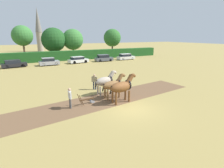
{
  "coord_description": "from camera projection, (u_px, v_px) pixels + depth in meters",
  "views": [
    {
      "loc": [
        -7.47,
        -11.17,
        5.85
      ],
      "look_at": [
        0.28,
        4.0,
        1.1
      ],
      "focal_mm": 28.0,
      "sensor_mm": 36.0,
      "label": 1
    }
  ],
  "objects": [
    {
      "name": "church_spire",
      "position": [
        39.0,
        29.0,
        64.33
      ],
      "size": [
        2.4,
        2.4,
        15.56
      ],
      "color": "gray",
      "rests_on": "ground"
    },
    {
      "name": "farmer_beside_team",
      "position": [
        94.0,
        81.0,
        19.37
      ],
      "size": [
        0.52,
        0.51,
        1.74
      ],
      "rotation": [
        0.0,
        0.0,
        0.8
      ],
      "color": "#28334C",
      "rests_on": "ground"
    },
    {
      "name": "parked_car_right",
      "position": [
        126.0,
        57.0,
        43.57
      ],
      "size": [
        4.49,
        1.89,
        1.46
      ],
      "rotation": [
        0.0,
        0.0,
        0.04
      ],
      "color": "silver",
      "rests_on": "ground"
    },
    {
      "name": "farmer_at_plow",
      "position": [
        70.0,
        96.0,
        14.33
      ],
      "size": [
        0.24,
        0.69,
        1.73
      ],
      "rotation": [
        0.0,
        0.0,
        -0.06
      ],
      "color": "#4C4C4C",
      "rests_on": "ground"
    },
    {
      "name": "tree_center_right",
      "position": [
        112.0,
        38.0,
        52.6
      ],
      "size": [
        5.2,
        5.2,
        7.77
      ],
      "color": "#423323",
      "rests_on": "ground"
    },
    {
      "name": "plowed_furrow_strip",
      "position": [
        73.0,
        107.0,
        14.72
      ],
      "size": [
        26.85,
        7.23,
        0.01
      ],
      "primitive_type": "cube",
      "rotation": [
        0.0,
        0.0,
        0.13
      ],
      "color": "brown",
      "rests_on": "ground"
    },
    {
      "name": "hedgerow",
      "position": [
        58.0,
        56.0,
        41.49
      ],
      "size": [
        56.58,
        1.86,
        2.27
      ],
      "primitive_type": "cube",
      "color": "#1E511E",
      "rests_on": "ground"
    },
    {
      "name": "ground_plane",
      "position": [
        131.0,
        109.0,
        14.42
      ],
      "size": [
        240.0,
        240.0,
        0.0
      ],
      "primitive_type": "plane",
      "color": "#998447"
    },
    {
      "name": "parked_car_left",
      "position": [
        14.0,
        64.0,
        32.86
      ],
      "size": [
        4.53,
        2.42,
        1.42
      ],
      "rotation": [
        0.0,
        0.0,
        0.16
      ],
      "color": "black",
      "rests_on": "ground"
    },
    {
      "name": "plow",
      "position": [
        88.0,
        100.0,
        15.41
      ],
      "size": [
        1.62,
        0.54,
        1.13
      ],
      "rotation": [
        0.0,
        0.0,
        0.13
      ],
      "color": "#4C331E",
      "rests_on": "ground"
    },
    {
      "name": "parked_car_center_left",
      "position": [
        49.0,
        62.0,
        35.19
      ],
      "size": [
        3.9,
        1.92,
        1.53
      ],
      "rotation": [
        0.0,
        0.0,
        0.03
      ],
      "color": "#9E9EA8",
      "rests_on": "ground"
    },
    {
      "name": "draft_horse_lead_left",
      "position": [
        122.0,
        87.0,
        15.48
      ],
      "size": [
        2.97,
        1.27,
        2.6
      ],
      "rotation": [
        0.0,
        0.0,
        0.13
      ],
      "color": "brown",
      "rests_on": "ground"
    },
    {
      "name": "draft_horse_lead_right",
      "position": [
        113.0,
        85.0,
        16.62
      ],
      "size": [
        2.78,
        1.12,
        2.39
      ],
      "rotation": [
        0.0,
        0.0,
        0.13
      ],
      "color": "brown",
      "rests_on": "ground"
    },
    {
      "name": "tree_center",
      "position": [
        73.0,
        40.0,
        46.49
      ],
      "size": [
        5.47,
        5.47,
        7.55
      ],
      "color": "#423323",
      "rests_on": "ground"
    },
    {
      "name": "tree_center_left",
      "position": [
        54.0,
        40.0,
        44.29
      ],
      "size": [
        6.05,
        6.05,
        7.79
      ],
      "color": "brown",
      "rests_on": "ground"
    },
    {
      "name": "tree_left",
      "position": [
        22.0,
        36.0,
        42.96
      ],
      "size": [
        4.96,
        4.96,
        8.28
      ],
      "color": "brown",
      "rests_on": "ground"
    },
    {
      "name": "parked_car_center_right",
      "position": [
        104.0,
        58.0,
        40.74
      ],
      "size": [
        4.21,
        1.88,
        1.56
      ],
      "rotation": [
        0.0,
        0.0,
        -0.04
      ],
      "color": "#565B66",
      "rests_on": "ground"
    },
    {
      "name": "parked_car_center",
      "position": [
        78.0,
        60.0,
        38.14
      ],
      "size": [
        4.55,
        2.52,
        1.42
      ],
      "rotation": [
        0.0,
        0.0,
        0.17
      ],
      "color": "silver",
      "rests_on": "ground"
    },
    {
      "name": "draft_horse_trail_left",
      "position": [
        105.0,
        81.0,
        17.69
      ],
      "size": [
        2.68,
        1.19,
        2.44
      ],
      "rotation": [
        0.0,
        0.0,
        0.13
      ],
      "color": "#B2A38E",
      "rests_on": "ground"
    }
  ]
}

